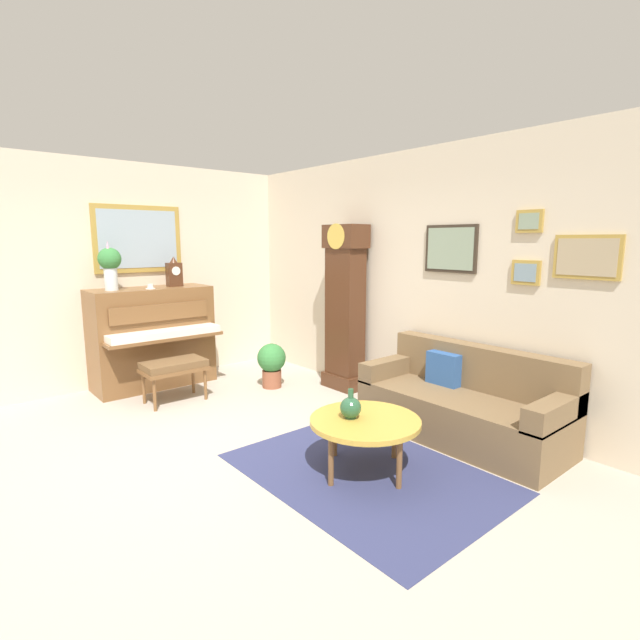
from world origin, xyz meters
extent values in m
cube|color=#B2A899|center=(0.00, 0.00, -0.05)|extent=(6.40, 6.00, 0.10)
cube|color=beige|center=(-2.60, 0.00, 1.40)|extent=(0.10, 4.90, 2.80)
cube|color=#B28E3D|center=(-2.54, 0.35, 1.85)|extent=(0.03, 1.10, 0.84)
cube|color=#9EB2C1|center=(-2.52, 0.35, 1.85)|extent=(0.01, 0.98, 0.72)
cube|color=beige|center=(0.00, 2.40, 1.40)|extent=(5.30, 0.10, 2.80)
cube|color=#B28E3D|center=(1.55, 2.33, 2.00)|extent=(0.24, 0.03, 0.20)
cube|color=gray|center=(1.55, 2.32, 2.00)|extent=(0.18, 0.01, 0.14)
cube|color=#B28E3D|center=(2.05, 2.33, 1.70)|extent=(0.52, 0.03, 0.36)
cube|color=tan|center=(2.05, 2.32, 1.70)|extent=(0.46, 0.01, 0.30)
cube|color=#33281E|center=(0.75, 2.33, 1.75)|extent=(0.60, 0.03, 0.48)
cube|color=gray|center=(0.75, 2.32, 1.75)|extent=(0.54, 0.01, 0.42)
cube|color=#B28E3D|center=(1.55, 2.33, 1.55)|extent=(0.26, 0.03, 0.22)
cube|color=#7A93A3|center=(1.55, 2.32, 1.55)|extent=(0.20, 0.01, 0.16)
cube|color=navy|center=(1.15, 0.73, 0.00)|extent=(2.10, 1.50, 0.01)
cube|color=brown|center=(-2.25, 0.35, 0.63)|extent=(0.60, 1.44, 1.25)
cube|color=brown|center=(-1.82, 0.35, 0.68)|extent=(0.28, 1.38, 0.04)
cube|color=white|center=(-1.82, 0.35, 0.74)|extent=(0.26, 1.32, 0.08)
cube|color=brown|center=(-1.93, 0.35, 0.98)|extent=(0.03, 1.20, 0.20)
cube|color=brown|center=(-1.47, 0.29, 0.38)|extent=(0.42, 0.70, 0.04)
cube|color=brown|center=(-1.47, 0.29, 0.44)|extent=(0.40, 0.68, 0.08)
cylinder|color=brown|center=(-1.31, -0.01, 0.18)|extent=(0.04, 0.04, 0.36)
cylinder|color=brown|center=(-1.31, 0.59, 0.18)|extent=(0.04, 0.04, 0.36)
cylinder|color=brown|center=(-1.63, -0.01, 0.18)|extent=(0.04, 0.04, 0.36)
cylinder|color=brown|center=(-1.63, 0.59, 0.18)|extent=(0.04, 0.04, 0.36)
cube|color=#4C2B19|center=(-0.61, 2.15, 0.09)|extent=(0.52, 0.34, 0.18)
cube|color=#4C2B19|center=(-0.61, 2.15, 0.89)|extent=(0.44, 0.28, 1.78)
cube|color=#4C2B19|center=(-0.61, 2.15, 1.88)|extent=(0.52, 0.32, 0.28)
cylinder|color=gold|center=(-0.61, 1.99, 1.88)|extent=(0.30, 0.02, 0.30)
cylinder|color=gold|center=(-0.61, 2.10, 0.95)|extent=(0.03, 0.03, 0.70)
cube|color=brown|center=(1.22, 1.91, 0.21)|extent=(1.90, 0.80, 0.42)
cube|color=brown|center=(1.22, 2.21, 0.62)|extent=(1.90, 0.20, 0.44)
cube|color=brown|center=(0.36, 1.91, 0.50)|extent=(0.18, 0.80, 0.20)
cube|color=brown|center=(2.08, 1.91, 0.50)|extent=(0.18, 0.80, 0.20)
cube|color=#2D5699|center=(0.92, 2.05, 0.58)|extent=(0.34, 0.12, 0.32)
cylinder|color=gold|center=(1.11, 0.76, 0.42)|extent=(0.88, 0.88, 0.04)
torus|color=brown|center=(1.11, 0.76, 0.42)|extent=(0.88, 0.88, 0.04)
cylinder|color=brown|center=(1.11, 1.12, 0.20)|extent=(0.04, 0.04, 0.40)
cylinder|color=brown|center=(1.47, 0.76, 0.20)|extent=(0.04, 0.04, 0.40)
cylinder|color=brown|center=(1.11, 0.40, 0.20)|extent=(0.04, 0.04, 0.40)
cylinder|color=brown|center=(0.75, 0.76, 0.20)|extent=(0.04, 0.04, 0.40)
cube|color=#4C2B19|center=(-2.23, 0.67, 1.40)|extent=(0.12, 0.18, 0.30)
cylinder|color=white|center=(-2.17, 0.67, 1.45)|extent=(0.01, 0.11, 0.11)
cone|color=#4C2B19|center=(-2.23, 0.67, 1.59)|extent=(0.10, 0.10, 0.08)
cylinder|color=silver|center=(-2.23, -0.10, 1.38)|extent=(0.15, 0.15, 0.26)
sphere|color=#387F3D|center=(-2.23, -0.10, 1.62)|extent=(0.26, 0.26, 0.26)
cone|color=#D199B7|center=(-2.20, -0.12, 1.75)|extent=(0.06, 0.06, 0.16)
cylinder|color=white|center=(-2.10, 0.31, 1.26)|extent=(0.12, 0.12, 0.01)
cylinder|color=white|center=(-2.10, 0.31, 1.28)|extent=(0.08, 0.08, 0.06)
cylinder|color=#234C33|center=(1.03, 0.68, 0.45)|extent=(0.09, 0.09, 0.01)
sphere|color=#285638|center=(1.03, 0.68, 0.53)|extent=(0.17, 0.17, 0.17)
cylinder|color=#285638|center=(1.03, 0.68, 0.64)|extent=(0.04, 0.04, 0.08)
cylinder|color=#935138|center=(-1.21, 1.45, 0.11)|extent=(0.24, 0.24, 0.22)
sphere|color=#387F3D|center=(-1.21, 1.45, 0.38)|extent=(0.36, 0.36, 0.36)
camera|label=1|loc=(3.62, -1.82, 1.83)|focal=26.72mm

